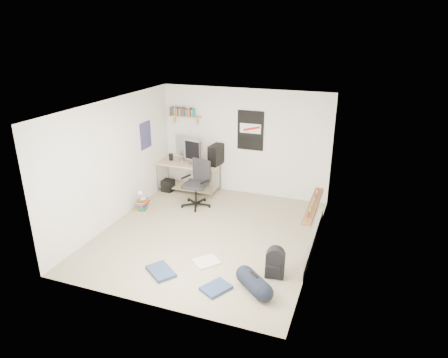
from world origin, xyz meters
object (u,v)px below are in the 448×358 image
(desk, at_px, (189,176))
(backpack, at_px, (275,265))
(book_stack, at_px, (143,204))
(duffel_bag, at_px, (254,283))
(office_chair, at_px, (196,186))

(desk, xyz_separation_m, backpack, (2.83, -2.81, -0.16))
(backpack, height_order, book_stack, backpack)
(backpack, relative_size, book_stack, 0.91)
(backpack, xyz_separation_m, book_stack, (-3.29, 1.43, -0.05))
(backpack, distance_m, book_stack, 3.58)
(duffel_bag, bearing_deg, desk, 169.05)
(book_stack, bearing_deg, desk, 71.58)
(office_chair, bearing_deg, book_stack, -133.62)
(desk, distance_m, book_stack, 1.47)
(backpack, xyz_separation_m, duffel_bag, (-0.20, -0.50, -0.06))
(desk, height_order, backpack, desk)
(desk, relative_size, duffel_bag, 2.83)
(backpack, relative_size, duffel_bag, 0.73)
(desk, xyz_separation_m, book_stack, (-0.46, -1.38, -0.21))
(desk, bearing_deg, backpack, -63.27)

